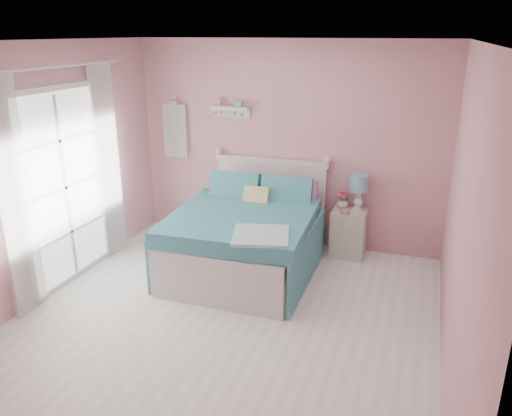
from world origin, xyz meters
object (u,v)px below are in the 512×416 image
Objects in this scene: bed at (247,237)px; teacup at (345,211)px; vase at (342,203)px; nightstand at (348,233)px; table_lamp at (359,186)px.

teacup is at bearing 28.46° from bed.
teacup is (0.07, -0.19, -0.03)m from vase.
vase reaches higher than nightstand.
nightstand is 0.36m from teacup.
vase is at bearing 37.45° from bed.
teacup is at bearing -70.22° from vase.
vase reaches higher than teacup.
vase is at bearing 109.78° from teacup.
nightstand is at bearing -29.13° from vase.
nightstand is at bearing 73.05° from teacup.
bed reaches higher than table_lamp.
table_lamp is 3.16× the size of vase.
table_lamp is at bearing 33.74° from nightstand.
table_lamp is 0.36m from teacup.
nightstand is at bearing 32.41° from bed.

